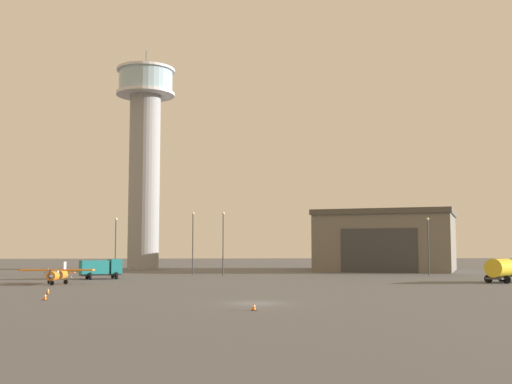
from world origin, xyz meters
TOP-DOWN VIEW (x-y plane):
  - ground_plane at (0.00, 0.00)m, footprint 400.00×400.00m
  - control_tower at (-17.26, 78.30)m, footprint 11.96×11.96m
  - hangar at (30.35, 68.33)m, footprint 32.11×31.18m
  - airplane_orange at (-21.99, 27.39)m, footprint 8.85×6.95m
  - truck_box_teal at (-18.90, 39.14)m, footprint 6.02×4.35m
  - truck_fuel_tanker_yellow at (33.07, 26.49)m, footprint 6.16×5.84m
  - light_post_west at (-6.47, 51.46)m, footprint 0.44×0.44m
  - light_post_east at (-1.66, 47.95)m, footprint 0.44×0.44m
  - light_post_north at (-18.66, 50.76)m, footprint 0.44×0.44m
  - light_post_centre at (30.91, 47.26)m, footprint 0.44×0.44m
  - traffic_cone_near_left at (-17.47, 4.22)m, footprint 0.36×0.36m
  - traffic_cone_near_right at (-0.51, -5.60)m, footprint 0.36×0.36m
  - traffic_cone_mid_apron at (-19.04, 11.32)m, footprint 0.36×0.36m

SIDE VIEW (x-z plane):
  - ground_plane at x=0.00m, z-range 0.00..0.00m
  - traffic_cone_near_right at x=-0.51m, z-range 0.00..0.54m
  - traffic_cone_mid_apron at x=-19.04m, z-range 0.00..0.60m
  - traffic_cone_near_left at x=-17.47m, z-range 0.00..0.63m
  - airplane_orange at x=-21.99m, z-range -0.09..2.53m
  - truck_box_teal at x=-18.90m, z-range 0.17..2.94m
  - truck_fuel_tanker_yellow at x=33.07m, z-range 0.15..3.19m
  - light_post_north at x=-18.66m, z-range 0.84..9.97m
  - light_post_centre at x=30.91m, z-range 0.84..9.99m
  - hangar at x=30.35m, z-range 0.02..11.34m
  - light_post_east at x=-1.66m, z-range 0.86..10.81m
  - light_post_west at x=-6.47m, z-range 0.86..10.97m
  - control_tower at x=-17.26m, z-range 2.06..47.34m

